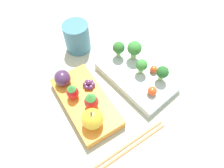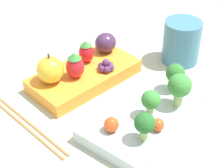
{
  "view_description": "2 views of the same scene",
  "coord_description": "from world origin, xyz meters",
  "px_view_note": "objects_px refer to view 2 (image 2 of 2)",
  "views": [
    {
      "loc": [
        0.24,
        -0.14,
        0.45
      ],
      "look_at": [
        0.0,
        0.0,
        0.04
      ],
      "focal_mm": 32.0,
      "sensor_mm": 36.0,
      "label": 1
    },
    {
      "loc": [
        0.35,
        0.39,
        0.42
      ],
      "look_at": [
        0.0,
        0.0,
        0.04
      ],
      "focal_mm": 60.0,
      "sensor_mm": 36.0,
      "label": 2
    }
  ],
  "objects_px": {
    "cherry_tomato_0": "(158,125)",
    "broccoli_floret_1": "(145,124)",
    "plum": "(106,43)",
    "chopsticks_pair": "(26,123)",
    "strawberry_0": "(75,66)",
    "strawberry_1": "(86,52)",
    "broccoli_floret_3": "(175,74)",
    "cherry_tomato_1": "(111,125)",
    "apple": "(50,70)",
    "broccoli_floret_0": "(151,100)",
    "grape_cluster": "(106,66)",
    "bento_box_fruit": "(85,76)",
    "bento_box_savoury": "(143,117)",
    "broccoli_floret_2": "(180,87)",
    "drinking_cup": "(181,41)"
  },
  "relations": [
    {
      "from": "strawberry_0",
      "to": "strawberry_1",
      "type": "relative_size",
      "value": 1.13
    },
    {
      "from": "broccoli_floret_0",
      "to": "plum",
      "type": "distance_m",
      "value": 0.2
    },
    {
      "from": "bento_box_fruit",
      "to": "drinking_cup",
      "type": "bearing_deg",
      "value": 159.62
    },
    {
      "from": "cherry_tomato_1",
      "to": "broccoli_floret_1",
      "type": "bearing_deg",
      "value": 116.33
    },
    {
      "from": "broccoli_floret_3",
      "to": "grape_cluster",
      "type": "distance_m",
      "value": 0.13
    },
    {
      "from": "broccoli_floret_2",
      "to": "strawberry_1",
      "type": "relative_size",
      "value": 1.31
    },
    {
      "from": "strawberry_1",
      "to": "broccoli_floret_2",
      "type": "bearing_deg",
      "value": 98.67
    },
    {
      "from": "strawberry_0",
      "to": "apple",
      "type": "bearing_deg",
      "value": -24.83
    },
    {
      "from": "cherry_tomato_1",
      "to": "apple",
      "type": "distance_m",
      "value": 0.17
    },
    {
      "from": "strawberry_1",
      "to": "grape_cluster",
      "type": "relative_size",
      "value": 1.4
    },
    {
      "from": "bento_box_fruit",
      "to": "chopsticks_pair",
      "type": "distance_m",
      "value": 0.15
    },
    {
      "from": "bento_box_savoury",
      "to": "cherry_tomato_1",
      "type": "height_order",
      "value": "cherry_tomato_1"
    },
    {
      "from": "apple",
      "to": "strawberry_1",
      "type": "height_order",
      "value": "apple"
    },
    {
      "from": "broccoli_floret_3",
      "to": "strawberry_0",
      "type": "height_order",
      "value": "strawberry_0"
    },
    {
      "from": "cherry_tomato_0",
      "to": "bento_box_fruit",
      "type": "bearing_deg",
      "value": -94.81
    },
    {
      "from": "strawberry_0",
      "to": "grape_cluster",
      "type": "xyz_separation_m",
      "value": [
        -0.06,
        0.02,
        -0.02
      ]
    },
    {
      "from": "bento_box_fruit",
      "to": "broccoli_floret_0",
      "type": "height_order",
      "value": "broccoli_floret_0"
    },
    {
      "from": "bento_box_savoury",
      "to": "chopsticks_pair",
      "type": "height_order",
      "value": "bento_box_savoury"
    },
    {
      "from": "bento_box_savoury",
      "to": "strawberry_0",
      "type": "xyz_separation_m",
      "value": [
        0.02,
        -0.15,
        0.04
      ]
    },
    {
      "from": "bento_box_savoury",
      "to": "bento_box_fruit",
      "type": "height_order",
      "value": "bento_box_fruit"
    },
    {
      "from": "bento_box_savoury",
      "to": "strawberry_1",
      "type": "distance_m",
      "value": 0.18
    },
    {
      "from": "broccoli_floret_0",
      "to": "broccoli_floret_2",
      "type": "bearing_deg",
      "value": 166.07
    },
    {
      "from": "bento_box_savoury",
      "to": "broccoli_floret_3",
      "type": "distance_m",
      "value": 0.09
    },
    {
      "from": "bento_box_savoury",
      "to": "broccoli_floret_0",
      "type": "height_order",
      "value": "broccoli_floret_0"
    },
    {
      "from": "broccoli_floret_1",
      "to": "apple",
      "type": "xyz_separation_m",
      "value": [
        0.02,
        -0.21,
        -0.0
      ]
    },
    {
      "from": "cherry_tomato_0",
      "to": "broccoli_floret_0",
      "type": "bearing_deg",
      "value": -117.52
    },
    {
      "from": "bento_box_savoury",
      "to": "broccoli_floret_1",
      "type": "distance_m",
      "value": 0.08
    },
    {
      "from": "cherry_tomato_1",
      "to": "strawberry_0",
      "type": "relative_size",
      "value": 0.46
    },
    {
      "from": "strawberry_0",
      "to": "bento_box_savoury",
      "type": "bearing_deg",
      "value": 99.2
    },
    {
      "from": "cherry_tomato_1",
      "to": "chopsticks_pair",
      "type": "xyz_separation_m",
      "value": [
        0.08,
        -0.12,
        -0.03
      ]
    },
    {
      "from": "cherry_tomato_1",
      "to": "bento_box_fruit",
      "type": "bearing_deg",
      "value": -114.72
    },
    {
      "from": "bento_box_fruit",
      "to": "grape_cluster",
      "type": "bearing_deg",
      "value": 137.88
    },
    {
      "from": "plum",
      "to": "chopsticks_pair",
      "type": "height_order",
      "value": "plum"
    },
    {
      "from": "bento_box_savoury",
      "to": "broccoli_floret_3",
      "type": "height_order",
      "value": "broccoli_floret_3"
    },
    {
      "from": "cherry_tomato_0",
      "to": "broccoli_floret_1",
      "type": "bearing_deg",
      "value": -0.45
    },
    {
      "from": "broccoli_floret_3",
      "to": "strawberry_1",
      "type": "distance_m",
      "value": 0.18
    },
    {
      "from": "broccoli_floret_3",
      "to": "cherry_tomato_1",
      "type": "height_order",
      "value": "broccoli_floret_3"
    },
    {
      "from": "strawberry_0",
      "to": "chopsticks_pair",
      "type": "xyz_separation_m",
      "value": [
        0.12,
        0.02,
        -0.05
      ]
    },
    {
      "from": "broccoli_floret_1",
      "to": "apple",
      "type": "relative_size",
      "value": 0.84
    },
    {
      "from": "broccoli_floret_2",
      "to": "chopsticks_pair",
      "type": "distance_m",
      "value": 0.26
    },
    {
      "from": "cherry_tomato_0",
      "to": "strawberry_0",
      "type": "distance_m",
      "value": 0.19
    },
    {
      "from": "broccoli_floret_3",
      "to": "bento_box_fruit",
      "type": "bearing_deg",
      "value": -61.46
    },
    {
      "from": "cherry_tomato_1",
      "to": "strawberry_1",
      "type": "distance_m",
      "value": 0.2
    },
    {
      "from": "plum",
      "to": "apple",
      "type": "bearing_deg",
      "value": 4.71
    },
    {
      "from": "broccoli_floret_3",
      "to": "cherry_tomato_0",
      "type": "height_order",
      "value": "broccoli_floret_3"
    },
    {
      "from": "bento_box_fruit",
      "to": "broccoli_floret_3",
      "type": "xyz_separation_m",
      "value": [
        -0.08,
        0.15,
        0.04
      ]
    },
    {
      "from": "plum",
      "to": "bento_box_savoury",
      "type": "bearing_deg",
      "value": 67.1
    },
    {
      "from": "grape_cluster",
      "to": "chopsticks_pair",
      "type": "distance_m",
      "value": 0.18
    },
    {
      "from": "cherry_tomato_0",
      "to": "chopsticks_pair",
      "type": "height_order",
      "value": "cherry_tomato_0"
    },
    {
      "from": "bento_box_savoury",
      "to": "grape_cluster",
      "type": "relative_size",
      "value": 7.06
    }
  ]
}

